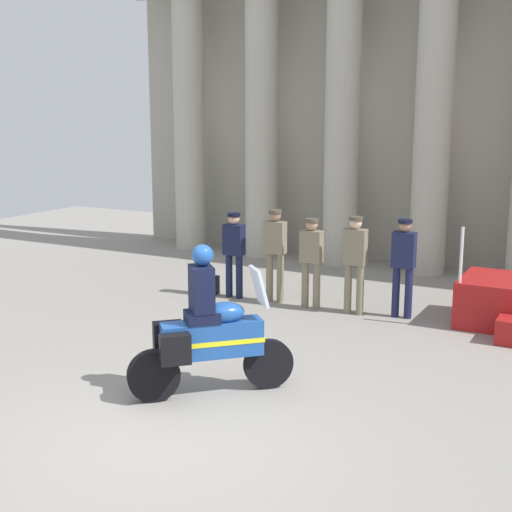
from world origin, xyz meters
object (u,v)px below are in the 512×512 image
object	(u,v)px
officer_in_row_4	(404,260)
motorcycle_with_rider	(206,333)
officer_in_row_0	(234,248)
officer_in_row_3	(355,257)
briefcase_on_ground	(213,286)
officer_in_row_2	(311,256)
officer_in_row_1	(275,248)

from	to	relation	value
officer_in_row_4	motorcycle_with_rider	bearing A→B (deg)	74.04
officer_in_row_0	motorcycle_with_rider	world-z (taller)	motorcycle_with_rider
officer_in_row_0	motorcycle_with_rider	size ratio (longest dim) A/B	0.85
officer_in_row_3	briefcase_on_ground	xyz separation A→B (m)	(-2.81, -0.06, -0.83)
officer_in_row_0	officer_in_row_2	bearing A→B (deg)	179.09
officer_in_row_4	motorcycle_with_rider	distance (m)	4.57
officer_in_row_3	briefcase_on_ground	distance (m)	2.93
motorcycle_with_rider	officer_in_row_4	bearing A→B (deg)	31.17
briefcase_on_ground	officer_in_row_0	bearing A→B (deg)	6.11
officer_in_row_1	motorcycle_with_rider	world-z (taller)	motorcycle_with_rider
officer_in_row_4	officer_in_row_0	bearing A→B (deg)	2.15
officer_in_row_0	officer_in_row_3	world-z (taller)	officer_in_row_3
motorcycle_with_rider	briefcase_on_ground	xyz separation A→B (m)	(-2.46, 4.18, -0.61)
officer_in_row_4	briefcase_on_ground	distance (m)	3.71
officer_in_row_0	officer_in_row_1	world-z (taller)	officer_in_row_1
officer_in_row_0	officer_in_row_2	size ratio (longest dim) A/B	1.00
officer_in_row_0	officer_in_row_3	size ratio (longest dim) A/B	0.94
officer_in_row_4	officer_in_row_1	bearing A→B (deg)	0.87
officer_in_row_1	officer_in_row_4	bearing A→B (deg)	-179.13
motorcycle_with_rider	officer_in_row_0	bearing A→B (deg)	71.35
officer_in_row_4	motorcycle_with_rider	world-z (taller)	motorcycle_with_rider
officer_in_row_0	officer_in_row_1	bearing A→B (deg)	-174.13
officer_in_row_0	briefcase_on_ground	world-z (taller)	officer_in_row_0
officer_in_row_3	motorcycle_with_rider	world-z (taller)	motorcycle_with_rider
officer_in_row_2	officer_in_row_3	size ratio (longest dim) A/B	0.95
officer_in_row_3	officer_in_row_1	bearing A→B (deg)	-4.63
officer_in_row_0	officer_in_row_3	distance (m)	2.38
officer_in_row_2	officer_in_row_4	xyz separation A→B (m)	(1.61, 0.18, 0.04)
officer_in_row_0	officer_in_row_4	world-z (taller)	officer_in_row_4
officer_in_row_1	motorcycle_with_rider	distance (m)	4.50
officer_in_row_3	officer_in_row_4	bearing A→B (deg)	-168.49
officer_in_row_1	officer_in_row_3	world-z (taller)	officer_in_row_1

